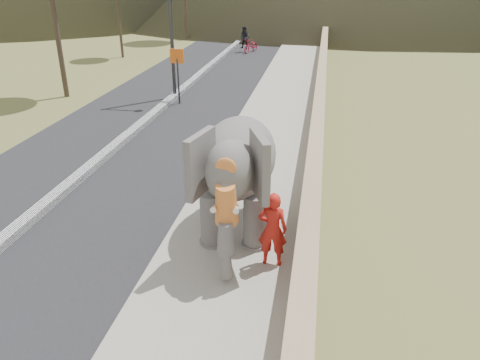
% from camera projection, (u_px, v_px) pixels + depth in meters
% --- Properties ---
extents(road, '(7.00, 120.00, 0.03)m').
position_uv_depth(road, '(130.00, 136.00, 16.91)').
color(road, black).
rests_on(road, ground).
extents(median, '(0.35, 120.00, 0.22)m').
position_uv_depth(median, '(130.00, 134.00, 16.87)').
color(median, black).
rests_on(median, ground).
extents(walkway, '(3.00, 120.00, 0.15)m').
position_uv_depth(walkway, '(268.00, 143.00, 16.10)').
color(walkway, '#9E9687').
rests_on(walkway, ground).
extents(parapet, '(0.30, 120.00, 1.10)m').
position_uv_depth(parapet, '(317.00, 133.00, 15.64)').
color(parapet, tan).
rests_on(parapet, ground).
extents(signboard, '(0.60, 0.08, 2.40)m').
position_uv_depth(signboard, '(178.00, 67.00, 20.17)').
color(signboard, '#2D2D33').
rests_on(signboard, ground).
extents(elephant_and_man, '(2.30, 3.82, 2.67)m').
position_uv_depth(elephant_and_man, '(238.00, 173.00, 10.35)').
color(elephant_and_man, slate).
rests_on(elephant_and_man, ground).
extents(motorcyclist, '(1.49, 1.94, 1.79)m').
position_uv_depth(motorcyclist, '(249.00, 43.00, 32.61)').
color(motorcyclist, maroon).
rests_on(motorcyclist, ground).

